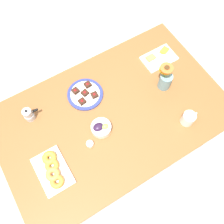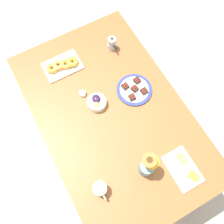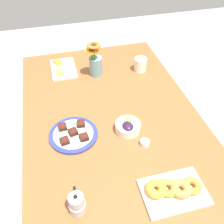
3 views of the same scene
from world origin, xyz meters
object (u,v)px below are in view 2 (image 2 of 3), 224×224
at_px(coffee_mug, 100,189).
at_px(croissant_platter, 63,65).
at_px(flower_vase, 147,167).
at_px(dessert_plate, 134,90).
at_px(jam_cup_honey, 83,93).
at_px(moka_pot, 112,44).
at_px(dining_table, 112,118).
at_px(grape_bowl, 97,102).
at_px(cheese_platter, 183,169).

xyz_separation_m(coffee_mug, croissant_platter, (-0.94, 0.17, -0.03)).
bearing_deg(flower_vase, dessert_plate, 156.64).
xyz_separation_m(jam_cup_honey, moka_pot, (-0.26, 0.39, 0.03)).
bearing_deg(dining_table, grape_bowl, -154.91).
distance_m(cheese_platter, croissant_platter, 1.14).
height_order(cheese_platter, croissant_platter, croissant_platter).
xyz_separation_m(dining_table, dessert_plate, (-0.09, 0.23, 0.10)).
xyz_separation_m(cheese_platter, jam_cup_honey, (-0.80, -0.33, 0.01)).
bearing_deg(grape_bowl, croissant_platter, -168.14).
xyz_separation_m(cheese_platter, moka_pot, (-1.06, 0.05, 0.04)).
relative_size(dining_table, flower_vase, 6.63).
distance_m(coffee_mug, dessert_plate, 0.74).
xyz_separation_m(coffee_mug, cheese_platter, (0.15, 0.53, -0.04)).
relative_size(dessert_plate, moka_pot, 2.18).
bearing_deg(jam_cup_honey, croissant_platter, -174.25).
distance_m(croissant_platter, jam_cup_honey, 0.28).
bearing_deg(dining_table, jam_cup_honey, -154.79).
height_order(coffee_mug, croissant_platter, coffee_mug).
distance_m(cheese_platter, moka_pot, 1.06).
bearing_deg(croissant_platter, dining_table, 15.12).
distance_m(dining_table, jam_cup_honey, 0.28).
bearing_deg(jam_cup_honey, moka_pot, 123.72).
distance_m(flower_vase, moka_pot, 0.98).
height_order(dining_table, cheese_platter, cheese_platter).
xyz_separation_m(coffee_mug, moka_pot, (-0.91, 0.58, 0.00)).
bearing_deg(coffee_mug, moka_pot, 147.29).
bearing_deg(coffee_mug, dining_table, 143.05).
distance_m(grape_bowl, croissant_platter, 0.41).
height_order(grape_bowl, cheese_platter, grape_bowl).
xyz_separation_m(jam_cup_honey, flower_vase, (0.68, 0.12, 0.07)).
distance_m(coffee_mug, cheese_platter, 0.55).
bearing_deg(dessert_plate, coffee_mug, -47.55).
bearing_deg(coffee_mug, jam_cup_honey, 163.06).
xyz_separation_m(grape_bowl, jam_cup_honey, (-0.12, -0.06, -0.01)).
relative_size(coffee_mug, grape_bowl, 0.89).
xyz_separation_m(coffee_mug, dessert_plate, (-0.50, 0.55, -0.04)).
bearing_deg(flower_vase, cheese_platter, 61.05).
xyz_separation_m(dining_table, grape_bowl, (-0.12, -0.06, 0.12)).
height_order(croissant_platter, jam_cup_honey, croissant_platter).
bearing_deg(flower_vase, jam_cup_honey, -170.15).
relative_size(coffee_mug, flower_vase, 0.50).
bearing_deg(dining_table, moka_pot, 151.18).
xyz_separation_m(grape_bowl, moka_pot, (-0.37, 0.33, 0.02)).
bearing_deg(grape_bowl, cheese_platter, 22.01).
height_order(cheese_platter, flower_vase, flower_vase).
bearing_deg(moka_pot, cheese_platter, -2.92).
relative_size(croissant_platter, flower_vase, 1.16).
bearing_deg(flower_vase, croissant_platter, -171.35).
distance_m(dining_table, cheese_platter, 0.61).
xyz_separation_m(dining_table, coffee_mug, (0.41, -0.31, 0.13)).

